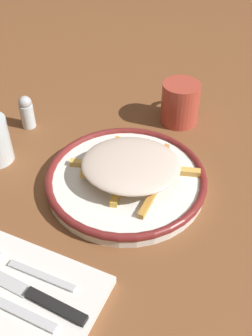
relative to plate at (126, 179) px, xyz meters
name	(u,v)px	position (x,y,z in m)	size (l,w,h in m)	color
ground_plane	(126,185)	(0.00, 0.00, -0.01)	(2.60, 2.60, 0.00)	brown
plate	(126,179)	(0.00, 0.00, 0.00)	(0.28, 0.28, 0.03)	white
fries_heap	(130,167)	(0.00, -0.01, 0.03)	(0.19, 0.22, 0.04)	gold
napkin	(20,291)	(-0.26, 0.03, -0.01)	(0.14, 0.22, 0.01)	white
knife	(30,293)	(-0.26, 0.01, 0.00)	(0.02, 0.21, 0.01)	black
spoon	(10,262)	(-0.23, 0.07, 0.00)	(0.02, 0.15, 0.01)	silver
coffee_mug	(180,103)	(0.23, -0.01, 0.03)	(0.11, 0.08, 0.09)	#B34232
salt_shaker	(27,112)	(0.07, 0.26, 0.02)	(0.03, 0.03, 0.07)	silver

